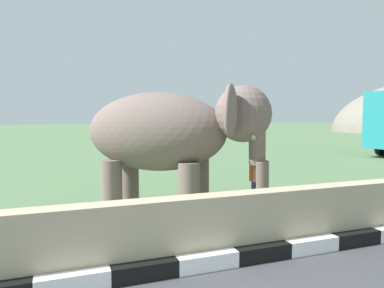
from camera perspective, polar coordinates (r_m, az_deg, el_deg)
The scene contains 4 objects.
striped_curb at distance 4.98m, azimuth -12.92°, elevation -19.98°, with size 16.20×0.20×0.24m.
barrier_parapet at distance 5.86m, azimuth 10.55°, elevation -12.19°, with size 28.00×0.36×1.00m, color tan.
elephant at distance 7.67m, azimuth -3.12°, elevation 1.69°, with size 3.94×3.61×2.80m.
person_handler at distance 7.77m, azimuth 10.03°, elevation -4.87°, with size 0.42×0.61×1.66m.
Camera 1 is at (-0.93, -1.12, 2.16)m, focal length 33.43 mm.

